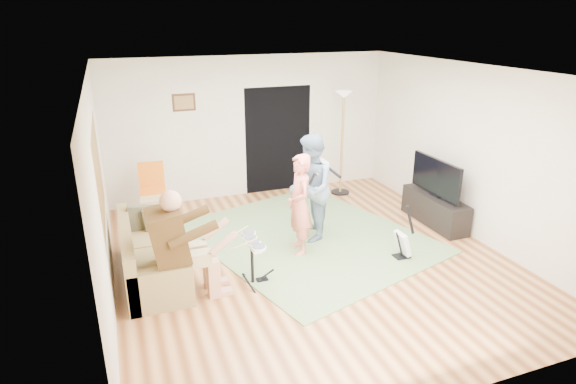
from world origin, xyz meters
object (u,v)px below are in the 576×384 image
object	(u,v)px
singer	(299,205)
guitar_spare	(403,243)
dining_chair	(154,203)
tv_cabinet	(435,209)
television	(436,177)
guitarist	(310,188)
sofa	(148,260)
drum_kit	(252,264)
torchiere_lamp	(343,125)

from	to	relation	value
singer	guitar_spare	distance (m)	1.62
dining_chair	tv_cabinet	size ratio (longest dim) A/B	0.75
television	singer	bearing A→B (deg)	-175.75
singer	guitarist	distance (m)	0.53
guitar_spare	television	xyz separation A→B (m)	(1.17, 0.90, 0.61)
tv_cabinet	television	bearing A→B (deg)	180.00
guitarist	sofa	bearing A→B (deg)	-65.31
sofa	television	size ratio (longest dim) A/B	1.58
sofa	tv_cabinet	xyz separation A→B (m)	(4.79, 0.17, -0.01)
drum_kit	guitarist	size ratio (longest dim) A/B	0.39
tv_cabinet	guitar_spare	bearing A→B (deg)	-143.57
drum_kit	tv_cabinet	distance (m)	3.60
guitar_spare	television	size ratio (longest dim) A/B	0.69
drum_kit	guitar_spare	size ratio (longest dim) A/B	0.80
torchiere_lamp	television	size ratio (longest dim) A/B	1.69
torchiere_lamp	dining_chair	size ratio (longest dim) A/B	1.94
dining_chair	tv_cabinet	bearing A→B (deg)	-17.04
dining_chair	guitarist	bearing A→B (deg)	-29.54
sofa	tv_cabinet	size ratio (longest dim) A/B	1.36
drum_kit	torchiere_lamp	world-z (taller)	torchiere_lamp
guitar_spare	dining_chair	world-z (taller)	dining_chair
drum_kit	singer	bearing A→B (deg)	34.60
singer	dining_chair	world-z (taller)	singer
torchiere_lamp	television	bearing A→B (deg)	-67.50
tv_cabinet	television	distance (m)	0.60
singer	guitar_spare	xyz separation A→B (m)	(1.36, -0.72, -0.53)
torchiere_lamp	dining_chair	bearing A→B (deg)	-176.12
guitar_spare	tv_cabinet	distance (m)	1.52
guitarist	dining_chair	xyz separation A→B (m)	(-2.27, 1.46, -0.48)
singer	torchiere_lamp	bearing A→B (deg)	145.06
singer	guitar_spare	world-z (taller)	singer
sofa	drum_kit	bearing A→B (deg)	-26.83
sofa	drum_kit	size ratio (longest dim) A/B	2.88
singer	torchiere_lamp	size ratio (longest dim) A/B	0.75
dining_chair	guitar_spare	bearing A→B (deg)	-34.80
guitarist	tv_cabinet	distance (m)	2.33
sofa	drum_kit	xyz separation A→B (m)	(1.29, -0.65, 0.03)
sofa	guitar_spare	distance (m)	3.64
drum_kit	singer	size ratio (longest dim) A/B	0.43
guitarist	guitar_spare	world-z (taller)	guitarist
guitarist	torchiere_lamp	world-z (taller)	torchiere_lamp
guitarist	television	world-z (taller)	guitarist
singer	television	size ratio (longest dim) A/B	1.27
guitarist	guitar_spare	xyz separation A→B (m)	(1.01, -1.11, -0.61)
drum_kit	sofa	bearing A→B (deg)	153.17
guitar_spare	torchiere_lamp	bearing A→B (deg)	82.37
sofa	guitarist	bearing A→B (deg)	8.49
sofa	guitarist	size ratio (longest dim) A/B	1.12
singer	tv_cabinet	xyz separation A→B (m)	(2.58, 0.19, -0.52)
singer	guitar_spare	bearing A→B (deg)	66.66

